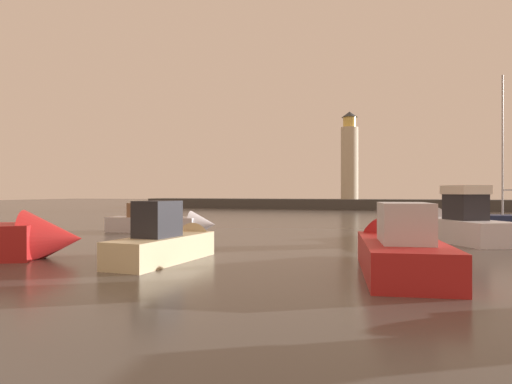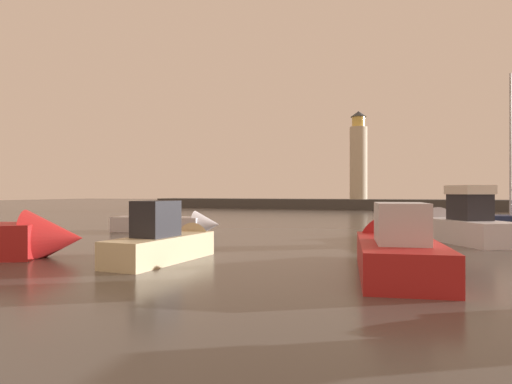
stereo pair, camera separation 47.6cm
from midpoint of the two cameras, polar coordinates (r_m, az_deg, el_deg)
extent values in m
plane|color=#4C4742|center=(33.88, 9.41, -4.16)|extent=(220.00, 220.00, 0.00)
cube|color=#423F3D|center=(65.58, 13.85, -1.52)|extent=(63.71, 5.38, 1.44)
cylinder|color=beige|center=(65.77, 13.02, 3.58)|extent=(2.46, 2.46, 10.26)
cylinder|color=#F2CC59|center=(66.39, 13.02, 8.62)|extent=(1.84, 1.84, 1.44)
cone|color=#33383D|center=(66.57, 13.02, 9.58)|extent=(2.21, 2.21, 0.82)
cube|color=silver|center=(24.28, 25.48, -4.49)|extent=(4.54, 6.01, 1.11)
cone|color=silver|center=(27.10, 21.42, -3.90)|extent=(2.74, 2.69, 2.08)
cube|color=#232328|center=(23.96, 25.90, -1.74)|extent=(2.02, 2.16, 1.24)
cube|color=silver|center=(23.95, 25.90, 0.25)|extent=(2.22, 2.37, 0.43)
cube|color=beige|center=(16.29, -11.03, -7.05)|extent=(1.94, 4.94, 0.91)
cone|color=beige|center=(18.65, -6.15, -6.02)|extent=(1.60, 1.52, 1.49)
cube|color=#232328|center=(15.92, -11.69, -3.33)|extent=(1.19, 1.64, 1.24)
cone|color=#B21E1E|center=(18.58, -23.46, -5.41)|extent=(2.83, 2.89, 2.19)
cube|color=silver|center=(28.60, -11.86, -4.01)|extent=(5.69, 2.39, 0.91)
cone|color=silver|center=(27.50, -5.73, -4.08)|extent=(1.72, 1.81, 1.63)
cube|color=#8C6647|center=(28.78, -12.93, -2.21)|extent=(1.85, 1.48, 0.87)
cube|color=#B21E1E|center=(14.09, 18.50, -7.93)|extent=(2.96, 6.16, 1.02)
cone|color=#B21E1E|center=(17.56, 17.06, -6.19)|extent=(2.39, 2.27, 2.15)
cube|color=silver|center=(13.40, 18.81, -3.72)|extent=(1.60, 2.24, 1.13)
cylinder|color=#B7B7BC|center=(32.89, 29.83, 5.25)|extent=(0.12, 0.12, 8.97)
camera|label=1|loc=(0.24, -89.25, 0.00)|focal=31.66mm
camera|label=2|loc=(0.24, 90.75, 0.00)|focal=31.66mm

